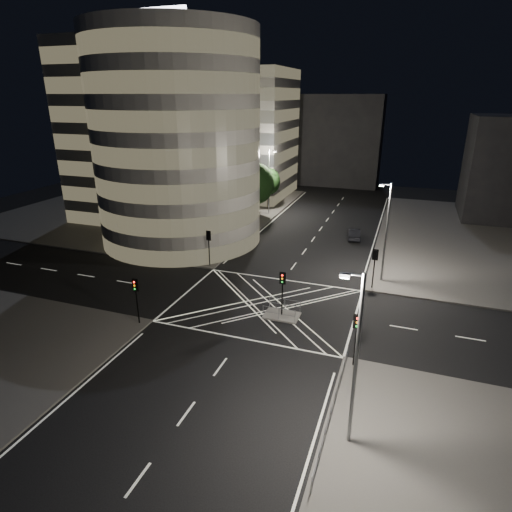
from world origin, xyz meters
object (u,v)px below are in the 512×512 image
at_px(street_lamp_left_near, 222,207).
at_px(street_lamp_right_far, 386,230).
at_px(traffic_signal_fr, 375,261).
at_px(traffic_signal_island, 282,286).
at_px(traffic_signal_fl, 209,242).
at_px(street_lamp_left_far, 269,180).
at_px(sedan, 354,234).
at_px(traffic_signal_nr, 356,330).
at_px(traffic_signal_nl, 136,293).
at_px(street_lamp_right_near, 355,357).
at_px(central_island, 282,315).

distance_m(street_lamp_left_near, street_lamp_right_far, 19.11).
relative_size(traffic_signal_fr, street_lamp_right_far, 0.40).
distance_m(traffic_signal_fr, traffic_signal_island, 10.73).
bearing_deg(traffic_signal_fl, traffic_signal_island, -37.54).
bearing_deg(street_lamp_left_far, street_lamp_left_near, -90.00).
height_order(street_lamp_left_far, sedan, street_lamp_left_far).
relative_size(traffic_signal_fr, traffic_signal_island, 1.00).
bearing_deg(street_lamp_left_far, street_lamp_right_far, -48.06).
xyz_separation_m(traffic_signal_nr, sedan, (-3.77, 28.81, -2.20)).
bearing_deg(traffic_signal_fl, traffic_signal_nr, -37.69).
height_order(traffic_signal_nl, street_lamp_right_near, street_lamp_right_near).
bearing_deg(central_island, street_lamp_left_far, 109.95).
bearing_deg(street_lamp_right_far, traffic_signal_fl, -173.12).
xyz_separation_m(central_island, traffic_signal_island, (0.00, 0.00, 2.84)).
bearing_deg(traffic_signal_fr, traffic_signal_fl, 180.00).
bearing_deg(street_lamp_right_far, street_lamp_right_near, -90.00).
xyz_separation_m(street_lamp_left_near, street_lamp_left_far, (0.00, 18.00, 0.00)).
height_order(central_island, traffic_signal_fl, traffic_signal_fl).
height_order(street_lamp_right_near, sedan, street_lamp_right_near).
relative_size(central_island, traffic_signal_nl, 0.75).
bearing_deg(street_lamp_left_near, traffic_signal_nr, -45.87).
bearing_deg(central_island, sedan, 82.67).
distance_m(traffic_signal_fl, traffic_signal_fr, 17.60).
xyz_separation_m(traffic_signal_nl, traffic_signal_nr, (17.60, 0.00, 0.00)).
bearing_deg(street_lamp_left_far, sedan, -28.92).
bearing_deg(traffic_signal_fl, sedan, 47.73).
bearing_deg(street_lamp_right_near, street_lamp_left_far, 113.21).
height_order(central_island, traffic_signal_nr, traffic_signal_nr).
xyz_separation_m(street_lamp_right_far, sedan, (-4.41, 13.01, -4.83)).
relative_size(traffic_signal_nr, street_lamp_right_near, 0.40).
relative_size(street_lamp_right_near, sedan, 2.32).
xyz_separation_m(street_lamp_left_far, street_lamp_right_far, (18.87, -21.00, 0.00)).
distance_m(traffic_signal_nr, street_lamp_right_far, 16.03).
bearing_deg(traffic_signal_fr, street_lamp_left_far, 128.17).
bearing_deg(street_lamp_left_far, traffic_signal_nl, -89.01).
bearing_deg(street_lamp_left_far, traffic_signal_nr, -63.64).
height_order(central_island, street_lamp_right_far, street_lamp_right_far).
height_order(street_lamp_left_near, street_lamp_right_near, same).
bearing_deg(street_lamp_right_near, street_lamp_right_far, 90.00).
bearing_deg(sedan, street_lamp_left_near, 25.93).
distance_m(central_island, traffic_signal_island, 2.84).
xyz_separation_m(traffic_signal_fl, street_lamp_left_near, (-0.64, 5.20, 2.63)).
height_order(traffic_signal_island, street_lamp_right_near, street_lamp_right_near).
xyz_separation_m(street_lamp_left_far, sedan, (14.46, -7.99, -4.83)).
bearing_deg(traffic_signal_nr, street_lamp_right_far, 87.70).
relative_size(street_lamp_left_far, street_lamp_right_far, 1.00).
bearing_deg(sedan, traffic_signal_fr, 95.17).
relative_size(street_lamp_left_near, sedan, 2.32).
relative_size(traffic_signal_island, street_lamp_left_far, 0.40).
relative_size(central_island, sedan, 0.70).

